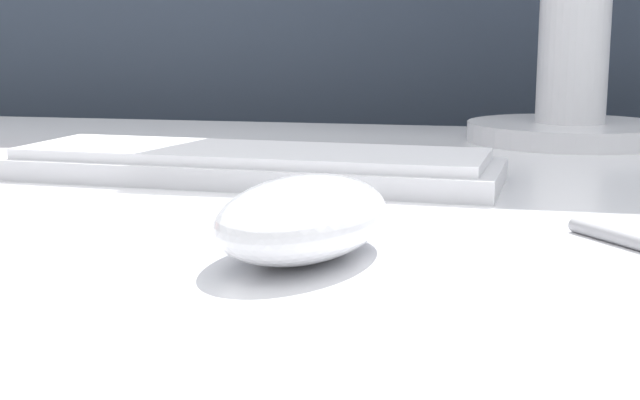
# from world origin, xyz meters

# --- Properties ---
(partition_panel) EXTENTS (5.00, 0.03, 1.35)m
(partition_panel) POSITION_xyz_m (0.00, 0.57, 0.68)
(partition_panel) COLOR #333D4C
(partition_panel) RESTS_ON ground_plane
(computer_mouse_near) EXTENTS (0.10, 0.14, 0.04)m
(computer_mouse_near) POSITION_xyz_m (-0.05, -0.23, 0.76)
(computer_mouse_near) COLOR white
(computer_mouse_near) RESTS_ON desk
(keyboard) EXTENTS (0.39, 0.14, 0.02)m
(keyboard) POSITION_xyz_m (-0.15, 0.00, 0.75)
(keyboard) COLOR silver
(keyboard) RESTS_ON desk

